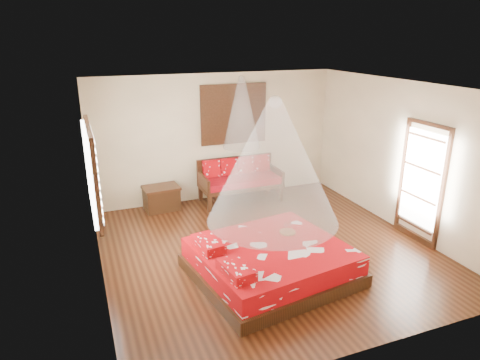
# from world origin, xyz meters

# --- Properties ---
(room) EXTENTS (5.54, 5.54, 2.84)m
(room) POSITION_xyz_m (0.00, 0.00, 1.40)
(room) COLOR black
(room) RESTS_ON ground
(bed) EXTENTS (2.53, 2.35, 0.65)m
(bed) POSITION_xyz_m (-0.33, -0.83, 0.25)
(bed) COLOR black
(bed) RESTS_ON floor
(daybed) EXTENTS (1.80, 0.80, 0.95)m
(daybed) POSITION_xyz_m (0.41, 2.38, 0.52)
(daybed) COLOR black
(daybed) RESTS_ON floor
(storage_chest) EXTENTS (0.78, 0.60, 0.51)m
(storage_chest) POSITION_xyz_m (-1.35, 2.45, 0.26)
(storage_chest) COLOR black
(storage_chest) RESTS_ON floor
(shutter_panel) EXTENTS (1.52, 0.06, 1.32)m
(shutter_panel) POSITION_xyz_m (0.41, 2.72, 1.90)
(shutter_panel) COLOR black
(shutter_panel) RESTS_ON wall_back
(window_left) EXTENTS (0.10, 1.74, 1.34)m
(window_left) POSITION_xyz_m (-2.71, 0.20, 1.70)
(window_left) COLOR black
(window_left) RESTS_ON wall_left
(glazed_door) EXTENTS (0.08, 1.02, 2.16)m
(glazed_door) POSITION_xyz_m (2.72, -0.60, 1.07)
(glazed_door) COLOR black
(glazed_door) RESTS_ON floor
(wine_tray) EXTENTS (0.26, 0.26, 0.21)m
(wine_tray) POSITION_xyz_m (0.14, -0.49, 0.56)
(wine_tray) COLOR brown
(wine_tray) RESTS_ON bed
(mosquito_net_main) EXTENTS (1.94, 1.94, 1.80)m
(mosquito_net_main) POSITION_xyz_m (-0.31, -0.83, 1.85)
(mosquito_net_main) COLOR white
(mosquito_net_main) RESTS_ON ceiling
(mosquito_net_daybed) EXTENTS (0.80, 0.80, 1.50)m
(mosquito_net_daybed) POSITION_xyz_m (0.41, 2.25, 2.00)
(mosquito_net_daybed) COLOR white
(mosquito_net_daybed) RESTS_ON ceiling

